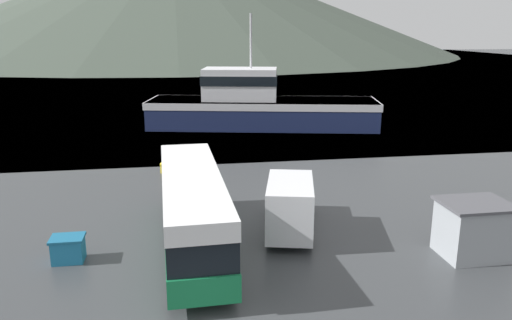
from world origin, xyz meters
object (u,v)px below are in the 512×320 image
Objects in this scene: delivery_van at (290,204)px; dock_kiosk at (473,229)px; fishing_boat at (258,105)px; storage_bin at (68,249)px; tour_bus at (192,207)px.

dock_kiosk is (6.90, -3.68, -0.17)m from delivery_van.
delivery_van reaches higher than dock_kiosk.
fishing_boat reaches higher than storage_bin.
storage_bin is at bearing -157.18° from delivery_van.
storage_bin is at bearing 172.65° from dock_kiosk.
dock_kiosk is (11.40, -2.65, -0.67)m from tour_bus.
tour_bus is 5.27m from storage_bin.
delivery_van is at bearing 11.17° from tour_bus.
storage_bin is 16.62m from dock_kiosk.
tour_bus is at bearing -3.09° from fishing_boat.
delivery_van is 7.82m from dock_kiosk.
tour_bus is 8.53× the size of storage_bin.
dock_kiosk is at bearing -14.43° from delivery_van.
delivery_van is 0.27× the size of fishing_boat.
delivery_van is at bearing 151.96° from dock_kiosk.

